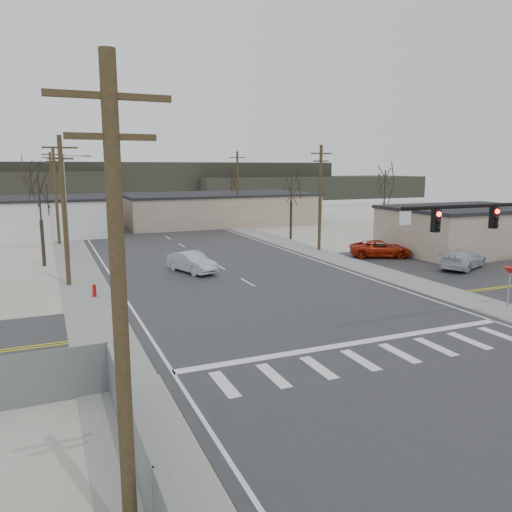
{
  "coord_description": "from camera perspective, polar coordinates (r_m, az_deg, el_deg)",
  "views": [
    {
      "loc": [
        -12.68,
        -23.4,
        7.97
      ],
      "look_at": [
        -0.98,
        4.19,
        2.6
      ],
      "focal_mm": 35.0,
      "sensor_mm": 36.0,
      "label": 1
    }
  ],
  "objects": [
    {
      "name": "tree_lot",
      "position": [
        57.18,
        14.5,
        7.44
      ],
      "size": [
        3.52,
        3.52,
        7.84
      ],
      "color": "#32251E",
      "rests_on": "ground"
    },
    {
      "name": "hill_right",
      "position": [
        129.67,
        5.99,
        7.8
      ],
      "size": [
        60.0,
        18.0,
        5.5
      ],
      "primitive_type": "cube",
      "color": "#333026",
      "rests_on": "ground"
    },
    {
      "name": "car_parked_dark_a",
      "position": [
        48.68,
        19.91,
        0.94
      ],
      "size": [
        3.99,
        1.96,
        1.31
      ],
      "primitive_type": "imported",
      "rotation": [
        0.0,
        0.0,
        1.46
      ],
      "color": "black",
      "rests_on": "parking_lot"
    },
    {
      "name": "upole_left_a",
      "position": [
        9.86,
        -15.28,
        -6.39
      ],
      "size": [
        2.2,
        0.3,
        10.0
      ],
      "color": "#483921",
      "rests_on": "ground"
    },
    {
      "name": "sedan_crossing",
      "position": [
        38.24,
        -7.33,
        -0.71
      ],
      "size": [
        3.1,
        4.96,
        1.54
      ],
      "primitive_type": "imported",
      "rotation": [
        0.0,
        0.0,
        0.34
      ],
      "color": "#A4A8AE",
      "rests_on": "main_road"
    },
    {
      "name": "car_parked_silver",
      "position": [
        42.53,
        22.56,
        -0.33
      ],
      "size": [
        5.69,
        4.18,
        1.53
      ],
      "primitive_type": "imported",
      "rotation": [
        0.0,
        0.0,
        2.01
      ],
      "color": "#B7BCC3",
      "rests_on": "parking_lot"
    },
    {
      "name": "upole_left_c",
      "position": [
        55.48,
        -21.89,
        6.6
      ],
      "size": [
        2.2,
        0.3,
        10.0
      ],
      "color": "#483921",
      "rests_on": "ground"
    },
    {
      "name": "car_far_b",
      "position": [
        77.75,
        -13.2,
        4.55
      ],
      "size": [
        2.31,
        4.26,
        1.37
      ],
      "primitive_type": "imported",
      "rotation": [
        0.0,
        0.0,
        -0.18
      ],
      "color": "black",
      "rests_on": "main_road"
    },
    {
      "name": "upole_right_b",
      "position": [
        67.91,
        -2.13,
        7.84
      ],
      "size": [
        2.2,
        0.3,
        10.0
      ],
      "color": "#483921",
      "rests_on": "ground"
    },
    {
      "name": "building_left_far",
      "position": [
        63.74,
        -25.94,
        4.0
      ],
      "size": [
        22.3,
        12.3,
        4.5
      ],
      "color": "silver",
      "rests_on": "ground"
    },
    {
      "name": "upole_left_b",
      "position": [
        35.52,
        -21.1,
        5.05
      ],
      "size": [
        2.2,
        0.3,
        10.0
      ],
      "color": "#483921",
      "rests_on": "ground"
    },
    {
      "name": "upole_right_a",
      "position": [
        48.02,
        7.34,
        6.8
      ],
      "size": [
        2.2,
        0.3,
        10.0
      ],
      "color": "#483921",
      "rests_on": "ground"
    },
    {
      "name": "parking_lot",
      "position": [
        44.67,
        24.62,
        -1.03
      ],
      "size": [
        18.0,
        20.0,
        0.03
      ],
      "primitive_type": "cube",
      "color": "#29292B",
      "rests_on": "ground"
    },
    {
      "name": "traffic_signal_mast",
      "position": [
        27.02,
        26.92,
        2.04
      ],
      "size": [
        8.95,
        0.43,
        7.2
      ],
      "color": "black",
      "rests_on": "ground"
    },
    {
      "name": "cross_road",
      "position": [
        27.78,
        5.27,
        -6.52
      ],
      "size": [
        90.0,
        10.0,
        0.04
      ],
      "primitive_type": "cube",
      "color": "#29292B",
      "rests_on": "ground"
    },
    {
      "name": "building_right_far",
      "position": [
        71.35,
        -4.39,
        5.46
      ],
      "size": [
        26.3,
        14.3,
        4.3
      ],
      "color": "tan",
      "rests_on": "ground"
    },
    {
      "name": "fire_hydrant",
      "position": [
        32.38,
        -17.99,
        -3.77
      ],
      "size": [
        0.24,
        0.24,
        0.87
      ],
      "color": "#A50C0C",
      "rests_on": "ground"
    },
    {
      "name": "tree_left_far",
      "position": [
        69.43,
        -24.31,
        7.88
      ],
      "size": [
        3.96,
        3.96,
        8.82
      ],
      "color": "#32251E",
      "rests_on": "ground"
    },
    {
      "name": "main_road",
      "position": [
        41.21,
        -4.62,
        -0.99
      ],
      "size": [
        18.0,
        110.0,
        0.05
      ],
      "primitive_type": "cube",
      "color": "#29292B",
      "rests_on": "ground"
    },
    {
      "name": "tree_right_far",
      "position": [
        80.35,
        -2.86,
        8.44
      ],
      "size": [
        3.52,
        3.52,
        7.84
      ],
      "color": "#32251E",
      "rests_on": "ground"
    },
    {
      "name": "streetlight_main",
      "position": [
        45.53,
        -20.69,
        5.88
      ],
      "size": [
        2.4,
        0.25,
        9.0
      ],
      "color": "gray",
      "rests_on": "ground"
    },
    {
      "name": "tree_right_mid",
      "position": [
        55.48,
        4.06,
        8.03
      ],
      "size": [
        3.74,
        3.74,
        8.33
      ],
      "color": "#32251E",
      "rests_on": "ground"
    },
    {
      "name": "sidewalk_left",
      "position": [
        44.17,
        -19.9,
        -0.81
      ],
      "size": [
        3.0,
        90.0,
        0.06
      ],
      "primitive_type": "cube",
      "color": "gray",
      "rests_on": "ground"
    },
    {
      "name": "building_lot",
      "position": [
        51.31,
        22.9,
        2.85
      ],
      "size": [
        14.3,
        10.3,
        4.3
      ],
      "color": "tan",
      "rests_on": "ground"
    },
    {
      "name": "ground",
      "position": [
        27.78,
        5.27,
        -6.56
      ],
      "size": [
        140.0,
        140.0,
        0.0
      ],
      "primitive_type": "plane",
      "color": "silver",
      "rests_on": "ground"
    },
    {
      "name": "yield_sign",
      "position": [
        31.87,
        27.06,
        -1.65
      ],
      "size": [
        0.8,
        0.8,
        2.35
      ],
      "color": "gray",
      "rests_on": "ground"
    },
    {
      "name": "sidewalk_right",
      "position": [
        49.89,
        5.16,
        0.96
      ],
      "size": [
        3.0,
        90.0,
        0.06
      ],
      "primitive_type": "cube",
      "color": "gray",
      "rests_on": "ground"
    },
    {
      "name": "upole_left_d",
      "position": [
        75.46,
        -22.27,
        7.33
      ],
      "size": [
        2.2,
        0.3,
        10.0
      ],
      "color": "#483921",
      "rests_on": "ground"
    },
    {
      "name": "car_parked_red",
      "position": [
        45.73,
        14.03,
        0.8
      ],
      "size": [
        5.86,
        4.42,
        1.48
      ],
      "primitive_type": "imported",
      "rotation": [
        0.0,
        0.0,
        1.15
      ],
      "color": "#9C1B08",
      "rests_on": "parking_lot"
    },
    {
      "name": "car_far_a",
      "position": [
        69.69,
        -12.27,
        4.11
      ],
      "size": [
        2.93,
        6.11,
        1.72
      ],
      "primitive_type": "imported",
      "rotation": [
        0.0,
        0.0,
        3.23
      ],
      "color": "black",
      "rests_on": "main_road"
    },
    {
      "name": "hill_center",
      "position": [
        122.61,
        -10.04,
        8.39
      ],
      "size": [
        80.0,
        18.0,
        9.0
      ],
      "primitive_type": "cube",
      "color": "#333026",
      "rests_on": "ground"
    },
    {
      "name": "tree_left_near",
      "position": [
        43.49,
        -23.48,
        5.71
      ],
      "size": [
        3.3,
        3.3,
        7.35
      ],
      "color": "#32251E",
      "rests_on": "ground"
    }
  ]
}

